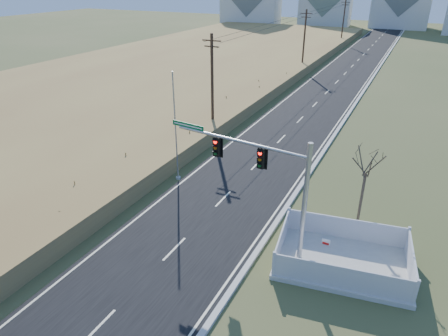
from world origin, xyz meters
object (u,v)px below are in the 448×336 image
(open_sign, at_px, (326,243))
(flagpole, at_px, (176,139))
(traffic_signal_mast, at_px, (271,182))
(bare_tree, at_px, (368,161))
(fence_enclosure, at_px, (342,260))

(open_sign, relative_size, flagpole, 0.07)
(traffic_signal_mast, relative_size, bare_tree, 1.57)
(flagpole, height_order, bare_tree, flagpole)
(fence_enclosure, distance_m, flagpole, 13.80)
(open_sign, distance_m, bare_tree, 5.07)
(open_sign, bearing_deg, bare_tree, 69.17)
(fence_enclosure, xyz_separation_m, open_sign, (-1.08, 1.04, 0.01))
(fence_enclosure, distance_m, bare_tree, 5.60)
(flagpole, distance_m, bare_tree, 12.90)
(fence_enclosure, height_order, flagpole, flagpole)
(open_sign, bearing_deg, traffic_signal_mast, -150.91)
(traffic_signal_mast, bearing_deg, flagpole, 157.99)
(traffic_signal_mast, bearing_deg, bare_tree, 54.98)
(traffic_signal_mast, bearing_deg, fence_enclosure, 13.83)
(open_sign, bearing_deg, fence_enclosure, -42.41)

